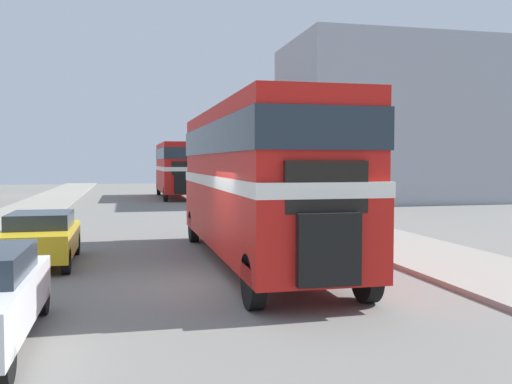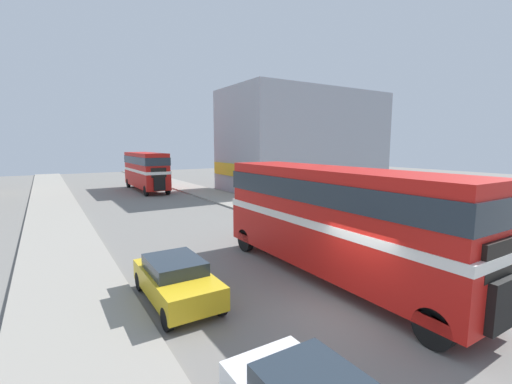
% 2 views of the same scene
% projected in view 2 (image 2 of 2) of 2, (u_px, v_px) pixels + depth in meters
% --- Properties ---
extents(ground_plane, '(120.00, 120.00, 0.00)m').
position_uv_depth(ground_plane, '(346.00, 314.00, 10.03)').
color(ground_plane, slate).
extents(sidewalk_right, '(3.50, 120.00, 0.12)m').
position_uv_depth(sidewalk_right, '(467.00, 269.00, 13.55)').
color(sidewalk_right, gray).
rests_on(sidewalk_right, ground_plane).
extents(double_decker_bus, '(2.56, 11.12, 4.10)m').
position_uv_depth(double_decker_bus, '(334.00, 214.00, 12.49)').
color(double_decker_bus, red).
rests_on(double_decker_bus, ground_plane).
extents(bus_distant, '(2.45, 9.99, 4.10)m').
position_uv_depth(bus_distant, '(146.00, 168.00, 36.79)').
color(bus_distant, red).
rests_on(bus_distant, ground_plane).
extents(car_parked_mid, '(1.77, 3.90, 1.38)m').
position_uv_depth(car_parked_mid, '(176.00, 279.00, 10.79)').
color(car_parked_mid, gold).
rests_on(car_parked_mid, ground_plane).
extents(pedestrian_walking, '(0.34, 0.34, 1.69)m').
position_uv_depth(pedestrian_walking, '(348.00, 220.00, 17.66)').
color(pedestrian_walking, '#282833').
rests_on(pedestrian_walking, sidewalk_right).
extents(bicycle_on_pavement, '(0.05, 1.76, 0.78)m').
position_uv_depth(bicycle_on_pavement, '(275.00, 208.00, 24.41)').
color(bicycle_on_pavement, black).
rests_on(bicycle_on_pavement, sidewalk_right).
extents(shop_building_block, '(18.24, 9.61, 10.84)m').
position_uv_depth(shop_building_block, '(304.00, 141.00, 39.20)').
color(shop_building_block, '#999EA8').
rests_on(shop_building_block, ground_plane).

